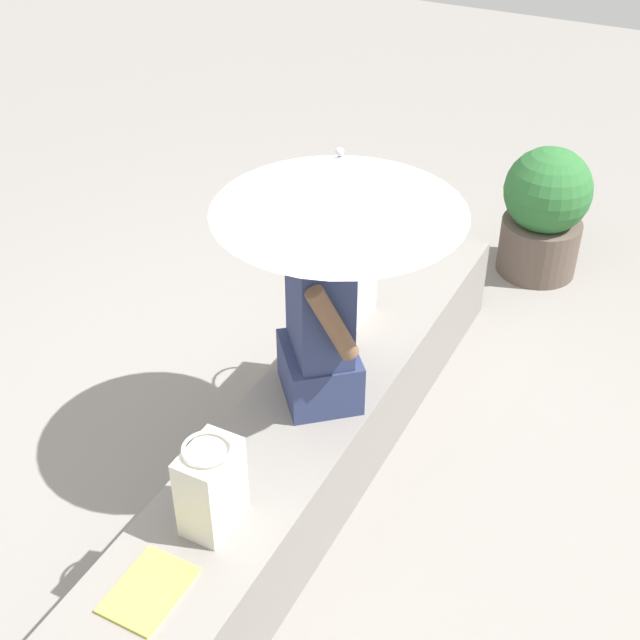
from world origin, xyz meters
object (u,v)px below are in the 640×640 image
handbag_black (353,287)px  tote_bag_canvas (211,486)px  magazine (148,590)px  parasol (339,184)px  planter_far (544,211)px  person_seated (320,314)px

handbag_black → tote_bag_canvas: size_ratio=1.10×
tote_bag_canvas → magazine: size_ratio=1.23×
tote_bag_canvas → handbag_black: bearing=3.8°
parasol → handbag_black: parasol is taller
tote_bag_canvas → planter_far: (2.75, -0.39, -0.20)m
tote_bag_canvas → magazine: 0.37m
handbag_black → planter_far: size_ratio=0.50×
planter_far → person_seated: bearing=169.2°
person_seated → parasol: bearing=-28.3°
tote_bag_canvas → planter_far: tote_bag_canvas is taller
parasol → handbag_black: 0.85m
person_seated → tote_bag_canvas: size_ratio=2.62×
tote_bag_canvas → magazine: bearing=175.7°
tote_bag_canvas → magazine: tote_bag_canvas is taller
handbag_black → tote_bag_canvas: handbag_black is taller
handbag_black → planter_far: handbag_black is taller
planter_far → magazine: bearing=172.3°
person_seated → parasol: parasol is taller
handbag_black → magazine: handbag_black is taller
person_seated → planter_far: size_ratio=1.19×
handbag_black → magazine: bearing=-177.9°
magazine → handbag_black: bearing=2.1°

